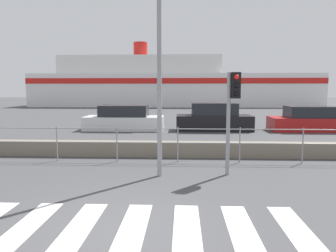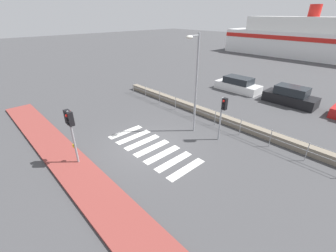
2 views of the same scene
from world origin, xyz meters
The scene contains 10 objects.
ground_plane centered at (0.00, 0.00, 0.00)m, with size 160.00×160.00×0.00m, color #424244.
crosswalk centered at (0.30, 0.00, 0.00)m, with size 5.85×2.40×0.01m.
seawall centered at (0.00, 5.97, 0.25)m, with size 19.35×0.55×0.49m.
harbor_fence centered at (0.00, 5.10, 0.74)m, with size 17.46×0.04×1.11m.
traffic_light_far centered at (2.43, 3.61, 2.01)m, with size 0.34×0.32×2.73m.
streetlamp centered at (0.51, 3.23, 3.75)m, with size 0.32×1.04×6.06m.
ferry_boat centered at (-0.89, 38.07, 2.75)m, with size 36.81×6.19×8.27m.
parked_car_white centered at (-2.18, 13.15, 0.59)m, with size 4.41×1.79×1.38m.
parked_car_black centered at (2.85, 13.15, 0.65)m, with size 4.15×1.76×1.53m.
parked_car_red centered at (8.18, 13.15, 0.58)m, with size 4.44×1.84×1.35m.
Camera 1 is at (1.12, -5.07, 2.31)m, focal length 35.00 mm.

